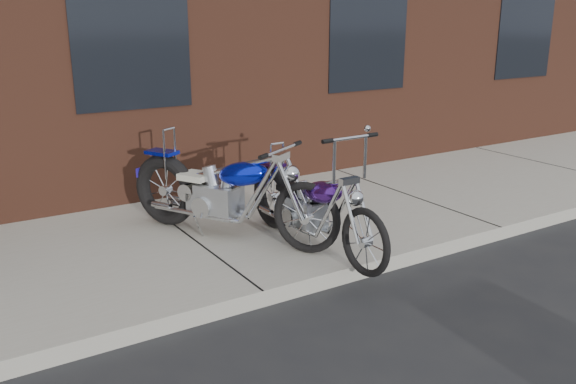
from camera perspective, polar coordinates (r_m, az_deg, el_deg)
ground at (r=5.26m, az=-2.31°, el=-10.73°), size 120.00×120.00×0.00m
sidewalk at (r=6.46m, az=-8.98°, el=-4.87°), size 22.00×3.00×0.15m
chopper_purple at (r=5.98m, az=2.20°, el=-1.66°), size 0.53×2.18×1.22m
chopper_blue at (r=6.29m, az=-5.81°, el=-0.32°), size 1.31×2.22×1.08m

